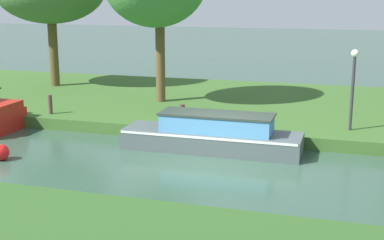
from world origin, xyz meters
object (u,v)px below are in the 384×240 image
lamp_post (353,79)px  mooring_post_far (50,104)px  channel_buoy (1,152)px  mooring_post_near (182,114)px  slate_barge (213,135)px

lamp_post → mooring_post_far: size_ratio=3.69×
lamp_post → channel_buoy: bearing=-153.0°
lamp_post → channel_buoy: lamp_post is taller
mooring_post_near → mooring_post_far: mooring_post_far is taller
mooring_post_near → mooring_post_far: bearing=180.0°
mooring_post_far → channel_buoy: (0.90, -4.17, -0.52)m
mooring_post_near → channel_buoy: size_ratio=1.41×
mooring_post_far → mooring_post_near: bearing=0.0°
lamp_post → mooring_post_near: 5.58m
mooring_post_near → mooring_post_far: size_ratio=0.93×
lamp_post → slate_barge: bearing=-151.5°
lamp_post → channel_buoy: 10.77m
slate_barge → mooring_post_near: 2.10m
lamp_post → mooring_post_far: bearing=-176.5°
slate_barge → mooring_post_far: bearing=166.9°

